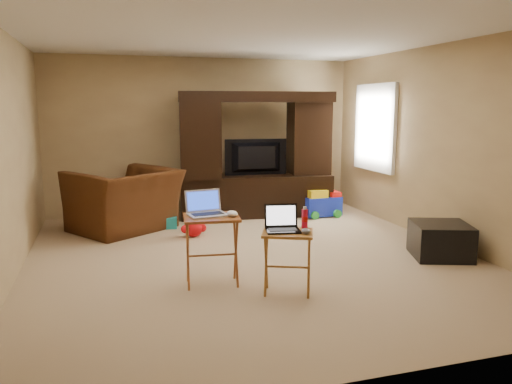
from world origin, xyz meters
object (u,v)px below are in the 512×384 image
object	(u,v)px
television	(257,158)
recliner	(125,200)
laptop_right	(283,219)
water_bottle	(305,219)
laptop_left	(208,204)
tray_table_right	(287,263)
mouse_right	(306,231)
ottoman	(440,240)
entertainment_center	(256,155)
plush_toy	(193,222)
mouse_left	(232,214)
child_rocker	(161,207)
tray_table_left	(212,251)
push_toy	(322,203)

from	to	relation	value
television	recliner	bearing A→B (deg)	14.62
laptop_right	water_bottle	size ratio (longest dim) A/B	1.70
recliner	laptop_right	world-z (taller)	recliner
television	laptop_left	world-z (taller)	television
tray_table_right	water_bottle	xyz separation A→B (m)	(0.20, 0.08, 0.39)
mouse_right	laptop_right	bearing A→B (deg)	140.53
recliner	ottoman	xyz separation A→B (m)	(3.44, -2.37, -0.23)
television	ottoman	bearing A→B (deg)	122.30
tray_table_right	mouse_right	distance (m)	0.37
entertainment_center	water_bottle	xyz separation A→B (m)	(-0.51, -3.23, -0.29)
laptop_left	entertainment_center	bearing A→B (deg)	57.64
water_bottle	plush_toy	bearing A→B (deg)	107.30
mouse_left	mouse_right	distance (m)	0.75
recliner	child_rocker	bearing A→B (deg)	152.76
ottoman	water_bottle	world-z (taller)	water_bottle
laptop_right	mouse_right	world-z (taller)	laptop_right
television	water_bottle	world-z (taller)	television
entertainment_center	mouse_right	world-z (taller)	entertainment_center
tray_table_left	mouse_right	bearing A→B (deg)	-29.44
plush_toy	laptop_left	bearing A→B (deg)	-95.17
push_toy	tray_table_left	size ratio (longest dim) A/B	0.87
entertainment_center	ottoman	xyz separation A→B (m)	(1.40, -2.76, -0.78)
entertainment_center	child_rocker	size ratio (longest dim) A/B	4.19
tray_table_left	laptop_left	distance (m)	0.47
television	recliner	xyz separation A→B (m)	(-2.05, -0.34, -0.51)
ottoman	tray_table_left	xyz separation A→B (m)	(-2.72, -0.12, 0.15)
plush_toy	laptop_left	world-z (taller)	laptop_left
tray_table_right	water_bottle	bearing A→B (deg)	45.28
push_toy	water_bottle	distance (m)	3.25
television	child_rocker	world-z (taller)	television
entertainment_center	tray_table_left	bearing A→B (deg)	-106.98
recliner	mouse_left	xyz separation A→B (m)	(0.91, -2.56, 0.29)
recliner	push_toy	world-z (taller)	recliner
plush_toy	push_toy	xyz separation A→B (m)	(2.17, 0.65, 0.03)
push_toy	tray_table_right	bearing A→B (deg)	-122.93
entertainment_center	push_toy	world-z (taller)	entertainment_center
ottoman	laptop_right	bearing A→B (deg)	-165.92
push_toy	mouse_left	bearing A→B (deg)	-132.56
child_rocker	water_bottle	bearing A→B (deg)	-63.79
television	entertainment_center	bearing A→B (deg)	-84.92
mouse_left	child_rocker	bearing A→B (deg)	98.63
plush_toy	child_rocker	bearing A→B (deg)	116.00
laptop_left	laptop_right	xyz separation A→B (m)	(0.61, -0.44, -0.09)
tray_table_right	laptop_right	world-z (taller)	laptop_right
child_rocker	ottoman	size ratio (longest dim) A/B	0.92
entertainment_center	laptop_left	bearing A→B (deg)	-107.70
push_toy	mouse_right	size ratio (longest dim) A/B	4.94
mouse_right	push_toy	bearing A→B (deg)	63.12
plush_toy	laptop_left	xyz separation A→B (m)	(-0.16, -1.82, 0.61)
tray_table_right	water_bottle	size ratio (longest dim) A/B	3.25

